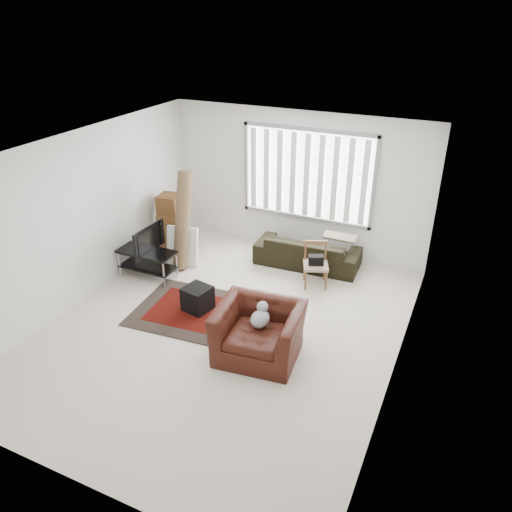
{
  "coord_description": "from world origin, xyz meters",
  "views": [
    {
      "loc": [
        3.03,
        -5.4,
        4.41
      ],
      "look_at": [
        0.29,
        0.52,
        1.05
      ],
      "focal_mm": 35.0,
      "sensor_mm": 36.0,
      "label": 1
    }
  ],
  "objects_px": {
    "tv_stand": "(147,258)",
    "sofa": "(308,247)",
    "side_chair": "(316,263)",
    "armchair": "(259,329)",
    "moving_boxes": "(172,227)"
  },
  "relations": [
    {
      "from": "tv_stand",
      "to": "sofa",
      "type": "distance_m",
      "value": 2.89
    },
    {
      "from": "side_chair",
      "to": "armchair",
      "type": "relative_size",
      "value": 0.61
    },
    {
      "from": "moving_boxes",
      "to": "side_chair",
      "type": "xyz_separation_m",
      "value": [
        2.9,
        -0.01,
        -0.12
      ]
    },
    {
      "from": "moving_boxes",
      "to": "sofa",
      "type": "relative_size",
      "value": 0.62
    },
    {
      "from": "sofa",
      "to": "side_chair",
      "type": "bearing_deg",
      "value": 117.23
    },
    {
      "from": "tv_stand",
      "to": "armchair",
      "type": "xyz_separation_m",
      "value": [
        2.68,
        -1.16,
        0.05
      ]
    },
    {
      "from": "tv_stand",
      "to": "sofa",
      "type": "xyz_separation_m",
      "value": [
        2.4,
        1.62,
        -0.01
      ]
    },
    {
      "from": "side_chair",
      "to": "armchair",
      "type": "bearing_deg",
      "value": -114.97
    },
    {
      "from": "moving_boxes",
      "to": "tv_stand",
      "type": "bearing_deg",
      "value": -82.5
    },
    {
      "from": "tv_stand",
      "to": "armchair",
      "type": "height_order",
      "value": "armchair"
    },
    {
      "from": "sofa",
      "to": "armchair",
      "type": "relative_size",
      "value": 1.52
    },
    {
      "from": "armchair",
      "to": "side_chair",
      "type": "bearing_deg",
      "value": 81.12
    },
    {
      "from": "sofa",
      "to": "armchair",
      "type": "distance_m",
      "value": 2.79
    },
    {
      "from": "tv_stand",
      "to": "moving_boxes",
      "type": "bearing_deg",
      "value": 97.5
    },
    {
      "from": "side_chair",
      "to": "armchair",
      "type": "xyz_separation_m",
      "value": [
        -0.09,
        -2.15,
        0.0
      ]
    }
  ]
}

